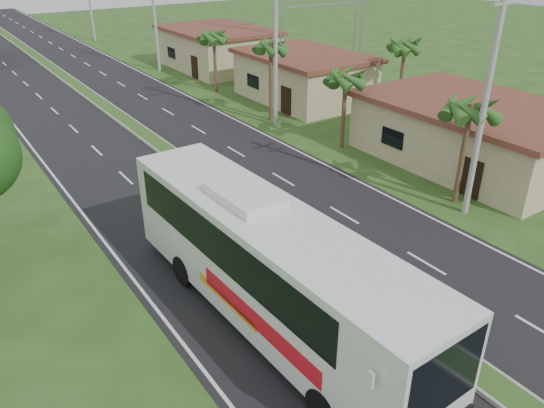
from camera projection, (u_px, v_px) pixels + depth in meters
ground at (362, 293)px, 19.63m from camera, size 180.00×180.00×0.00m
road_asphalt at (150, 140)px, 34.38m from camera, size 14.00×160.00×0.02m
median_strip at (150, 138)px, 34.34m from camera, size 1.20×160.00×0.18m
lane_edge_left at (43, 162)px, 31.02m from camera, size 0.12×160.00×0.01m
lane_edge_right at (239, 122)px, 37.74m from camera, size 0.12×160.00×0.01m
shop_near at (473, 133)px, 30.28m from camera, size 8.60×12.60×3.52m
shop_mid at (304, 76)px, 42.04m from camera, size 7.60×10.60×3.67m
shop_far at (218, 48)px, 52.33m from camera, size 8.60×11.60×3.82m
palm_verge_a at (470, 109)px, 24.22m from camera, size 2.40×2.40×5.45m
palm_verge_b at (346, 78)px, 31.23m from camera, size 2.40×2.40×5.05m
palm_verge_c at (271, 47)px, 35.74m from camera, size 2.40×2.40×5.85m
palm_verge_d at (214, 36)px, 42.89m from camera, size 2.40×2.40×5.25m
palm_behind_shop at (405, 46)px, 37.25m from camera, size 2.40×2.40×5.65m
utility_pole_a at (486, 96)px, 22.81m from camera, size 1.60×0.28×11.00m
utility_pole_b at (275, 32)px, 34.33m from camera, size 3.20×0.28×12.00m
utility_pole_c at (154, 10)px, 49.36m from camera, size 1.60×0.28×11.00m
coach_bus_main at (268, 260)px, 17.14m from camera, size 3.26×13.83×4.45m
motorcyclist at (306, 247)px, 20.97m from camera, size 1.60×1.02×2.19m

